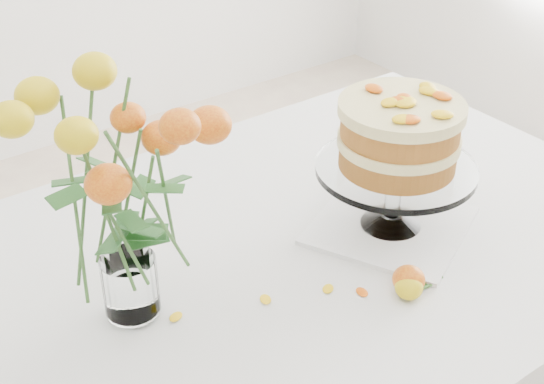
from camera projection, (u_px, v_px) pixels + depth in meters
The scene contains 10 objects.
table at pixel (286, 281), 1.41m from camera, with size 1.43×0.93×0.76m.
napkin at pixel (390, 225), 1.42m from camera, with size 0.27×0.27×0.01m, color white.
cake_stand at pixel (399, 142), 1.32m from camera, with size 0.29×0.29×0.26m.
rose_vase at pixel (117, 177), 1.08m from camera, with size 0.29×0.29×0.44m.
loose_rose_near at pixel (409, 287), 1.24m from camera, with size 0.08×0.05×0.04m.
loose_rose_far at pixel (409, 280), 1.25m from camera, with size 0.10×0.05×0.05m.
stray_petal_a at pixel (265, 299), 1.24m from camera, with size 0.03×0.02×0.00m, color yellow.
stray_petal_b at pixel (328, 289), 1.26m from camera, with size 0.03×0.02×0.00m, color yellow.
stray_petal_c at pixel (362, 292), 1.26m from camera, with size 0.03×0.02×0.00m, color yellow.
stray_petal_d at pixel (176, 317), 1.20m from camera, with size 0.03×0.02×0.00m, color yellow.
Camera 1 is at (-0.68, -0.88, 1.57)m, focal length 50.00 mm.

